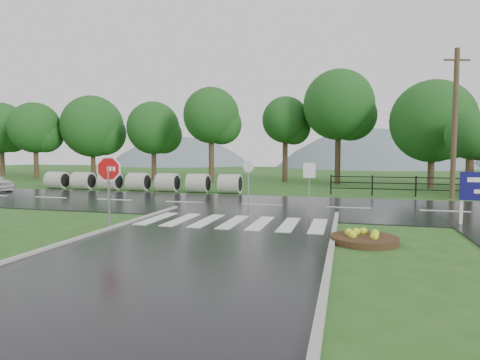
# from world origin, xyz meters

# --- Properties ---
(ground) EXTENTS (120.00, 120.00, 0.00)m
(ground) POSITION_xyz_m (0.00, 0.00, 0.00)
(ground) COLOR #24531B
(ground) RESTS_ON ground
(main_road) EXTENTS (90.00, 8.00, 0.04)m
(main_road) POSITION_xyz_m (0.00, 10.00, 0.00)
(main_road) COLOR black
(main_road) RESTS_ON ground
(crosswalk) EXTENTS (6.50, 2.80, 0.02)m
(crosswalk) POSITION_xyz_m (0.00, 5.00, 0.06)
(crosswalk) COLOR silver
(crosswalk) RESTS_ON ground
(fence_west) EXTENTS (9.58, 0.08, 1.20)m
(fence_west) POSITION_xyz_m (7.75, 16.00, 0.72)
(fence_west) COLOR black
(fence_west) RESTS_ON ground
(hills) EXTENTS (102.00, 48.00, 48.00)m
(hills) POSITION_xyz_m (3.49, 65.00, -15.54)
(hills) COLOR slate
(hills) RESTS_ON ground
(treeline) EXTENTS (83.20, 5.20, 10.00)m
(treeline) POSITION_xyz_m (1.00, 24.00, 0.00)
(treeline) COLOR #164717
(treeline) RESTS_ON ground
(culvert_pipes) EXTENTS (13.90, 1.20, 1.20)m
(culvert_pipes) POSITION_xyz_m (-9.36, 15.00, 0.60)
(culvert_pipes) COLOR #9E9B93
(culvert_pipes) RESTS_ON ground
(stop_sign) EXTENTS (1.14, 0.19, 2.59)m
(stop_sign) POSITION_xyz_m (-3.69, 2.94, 1.81)
(stop_sign) COLOR #939399
(stop_sign) RESTS_ON ground
(flower_bed) EXTENTS (1.88, 1.88, 0.38)m
(flower_bed) POSITION_xyz_m (4.41, 3.00, 0.14)
(flower_bed) COLOR #332111
(flower_bed) RESTS_ON ground
(reg_sign_small) EXTENTS (0.48, 0.08, 2.15)m
(reg_sign_small) POSITION_xyz_m (2.50, 7.00, 1.52)
(reg_sign_small) COLOR #939399
(reg_sign_small) RESTS_ON ground
(reg_sign_round) EXTENTS (0.50, 0.12, 2.18)m
(reg_sign_round) POSITION_xyz_m (-0.22, 8.18, 1.39)
(reg_sign_round) COLOR #939399
(reg_sign_round) RESTS_ON ground
(utility_pole_east) EXTENTS (1.40, 0.54, 8.14)m
(utility_pole_east) POSITION_xyz_m (9.53, 15.50, 4.14)
(utility_pole_east) COLOR #473523
(utility_pole_east) RESTS_ON ground
(entrance_tree_left) EXTENTS (2.84, 2.84, 4.97)m
(entrance_tree_left) POSITION_xyz_m (10.88, 17.50, 3.51)
(entrance_tree_left) COLOR #3D2B1C
(entrance_tree_left) RESTS_ON ground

